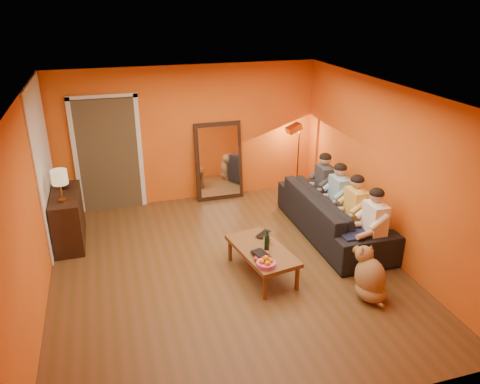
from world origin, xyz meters
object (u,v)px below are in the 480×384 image
object	(u,v)px
coffee_table	(262,261)
vase	(64,182)
person_far_left	(374,227)
tumbler	(267,240)
person_mid_right	(339,198)
sideboard	(68,218)
table_lamp	(61,186)
dog	(371,273)
floor_lamp	(298,160)
wine_bottle	(267,240)
person_mid_left	(355,211)
mirror_frame	(219,161)
sofa	(333,214)
person_far_right	(324,186)
laptop	(266,235)

from	to	relation	value
coffee_table	vase	bearing A→B (deg)	132.85
person_far_left	vase	xyz separation A→B (m)	(-4.37, 2.23, 0.34)
tumbler	person_mid_right	bearing A→B (deg)	27.48
sideboard	table_lamp	distance (m)	0.74
dog	floor_lamp	bearing A→B (deg)	75.89
dog	wine_bottle	size ratio (longest dim) A/B	2.34
person_mid_left	dog	bearing A→B (deg)	-110.16
sideboard	vase	distance (m)	0.58
wine_bottle	dog	bearing A→B (deg)	-37.38
mirror_frame	sofa	size ratio (longest dim) A/B	0.59
sideboard	dog	size ratio (longest dim) A/B	1.63
tumbler	person_mid_left	bearing A→B (deg)	9.47
mirror_frame	person_mid_left	distance (m)	2.97
floor_lamp	dog	distance (m)	3.59
floor_lamp	person_mid_left	distance (m)	2.24
sideboard	table_lamp	bearing A→B (deg)	-90.00
dog	person_far_right	size ratio (longest dim) A/B	0.60
mirror_frame	sofa	xyz separation A→B (m)	(1.45, -2.06, -0.38)
laptop	person_far_right	bearing A→B (deg)	-2.68
table_lamp	coffee_table	bearing A→B (deg)	-29.32
sofa	floor_lamp	world-z (taller)	floor_lamp
coffee_table	person_far_left	bearing A→B (deg)	-15.49
coffee_table	tumbler	size ratio (longest dim) A/B	11.07
sofa	floor_lamp	size ratio (longest dim) A/B	1.78
dog	tumbler	size ratio (longest dim) A/B	6.59
sideboard	person_far_left	xyz separation A→B (m)	(4.37, -1.98, 0.18)
mirror_frame	floor_lamp	size ratio (longest dim) A/B	1.06
person_far_right	laptop	distance (m)	1.88
dog	person_mid_right	bearing A→B (deg)	68.65
table_lamp	person_far_right	xyz separation A→B (m)	(4.37, -0.03, -0.49)
person_far_right	person_mid_left	bearing A→B (deg)	-90.00
person_far_left	vase	size ratio (longest dim) A/B	6.01
sideboard	dog	bearing A→B (deg)	-35.15
dog	person_mid_left	size ratio (longest dim) A/B	0.60
sofa	floor_lamp	xyz separation A→B (m)	(0.10, 1.78, 0.34)
mirror_frame	coffee_table	distance (m)	2.95
person_mid_right	laptop	size ratio (longest dim) A/B	4.10
table_lamp	laptop	world-z (taller)	table_lamp
dog	person_mid_left	distance (m)	1.41
person_mid_left	tumbler	distance (m)	1.58
tumbler	person_far_left	bearing A→B (deg)	-10.55
person_far_left	person_mid_right	size ratio (longest dim) A/B	1.00
person_mid_right	tumbler	size ratio (longest dim) A/B	11.07
person_mid_right	sideboard	bearing A→B (deg)	168.58
person_far_right	coffee_table	bearing A→B (deg)	-138.58
coffee_table	table_lamp	bearing A→B (deg)	140.98
person_far_left	person_mid_left	xyz separation A→B (m)	(0.00, 0.55, 0.00)
floor_lamp	table_lamp	bearing A→B (deg)	-174.12
dog	laptop	world-z (taller)	dog
dog	sideboard	bearing A→B (deg)	137.98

